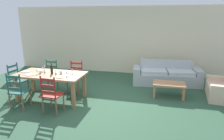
{
  "coord_description": "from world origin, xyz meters",
  "views": [
    {
      "loc": [
        1.51,
        -4.74,
        2.26
      ],
      "look_at": [
        0.14,
        0.77,
        0.75
      ],
      "focal_mm": 31.81,
      "sensor_mm": 36.0,
      "label": 1
    }
  ],
  "objects_px": {
    "wine_glass_near_left": "(37,70)",
    "wine_glass_near_right": "(67,72)",
    "couch": "(166,76)",
    "coffee_table": "(169,85)",
    "dining_chair_near_left": "(18,91)",
    "dining_chair_near_right": "(52,94)",
    "wine_glass_far_right": "(72,70)",
    "coffee_cup_secondary": "(40,72)",
    "dining_table": "(50,77)",
    "dining_chair_head_west": "(17,80)",
    "wine_bottle": "(52,70)",
    "coffee_cup_primary": "(61,72)",
    "dining_chair_far_right": "(75,77)",
    "wine_glass_far_left": "(43,68)",
    "dining_chair_far_left": "(50,75)"
  },
  "relations": [
    {
      "from": "wine_glass_near_left",
      "to": "wine_glass_near_right",
      "type": "distance_m",
      "value": 0.88
    },
    {
      "from": "wine_glass_near_left",
      "to": "couch",
      "type": "height_order",
      "value": "wine_glass_near_left"
    },
    {
      "from": "coffee_table",
      "to": "dining_chair_near_left",
      "type": "bearing_deg",
      "value": -154.76
    },
    {
      "from": "dining_chair_near_right",
      "to": "wine_glass_far_right",
      "type": "xyz_separation_m",
      "value": [
        0.14,
        0.89,
        0.38
      ]
    },
    {
      "from": "coffee_table",
      "to": "coffee_cup_secondary",
      "type": "bearing_deg",
      "value": -163.75
    },
    {
      "from": "dining_table",
      "to": "dining_chair_head_west",
      "type": "height_order",
      "value": "dining_chair_head_west"
    },
    {
      "from": "wine_glass_far_right",
      "to": "coffee_table",
      "type": "distance_m",
      "value": 2.81
    },
    {
      "from": "couch",
      "to": "coffee_table",
      "type": "xyz_separation_m",
      "value": [
        0.06,
        -1.22,
        0.06
      ]
    },
    {
      "from": "wine_bottle",
      "to": "coffee_table",
      "type": "height_order",
      "value": "wine_bottle"
    },
    {
      "from": "wine_bottle",
      "to": "coffee_cup_primary",
      "type": "distance_m",
      "value": 0.26
    },
    {
      "from": "couch",
      "to": "coffee_table",
      "type": "bearing_deg",
      "value": -87.33
    },
    {
      "from": "wine_glass_far_right",
      "to": "coffee_cup_primary",
      "type": "relative_size",
      "value": 1.79
    },
    {
      "from": "wine_bottle",
      "to": "couch",
      "type": "height_order",
      "value": "wine_bottle"
    },
    {
      "from": "wine_glass_far_right",
      "to": "wine_glass_near_right",
      "type": "bearing_deg",
      "value": -97.72
    },
    {
      "from": "dining_chair_far_right",
      "to": "wine_glass_near_left",
      "type": "bearing_deg",
      "value": -129.31
    },
    {
      "from": "wine_glass_far_left",
      "to": "coffee_cup_secondary",
      "type": "height_order",
      "value": "wine_glass_far_left"
    },
    {
      "from": "dining_chair_head_west",
      "to": "coffee_table",
      "type": "height_order",
      "value": "dining_chair_head_west"
    },
    {
      "from": "dining_chair_near_right",
      "to": "wine_bottle",
      "type": "xyz_separation_m",
      "value": [
        -0.41,
        0.77,
        0.39
      ]
    },
    {
      "from": "coffee_cup_primary",
      "to": "coffee_table",
      "type": "height_order",
      "value": "coffee_cup_primary"
    },
    {
      "from": "dining_chair_far_right",
      "to": "wine_glass_far_right",
      "type": "relative_size",
      "value": 5.96
    },
    {
      "from": "coffee_cup_primary",
      "to": "dining_chair_head_west",
      "type": "bearing_deg",
      "value": -179.27
    },
    {
      "from": "wine_glass_near_right",
      "to": "coffee_table",
      "type": "distance_m",
      "value": 2.93
    },
    {
      "from": "couch",
      "to": "wine_glass_far_left",
      "type": "bearing_deg",
      "value": -149.59
    },
    {
      "from": "wine_glass_far_right",
      "to": "coffee_cup_secondary",
      "type": "xyz_separation_m",
      "value": [
        -0.88,
        -0.17,
        -0.07
      ]
    },
    {
      "from": "wine_glass_far_right",
      "to": "couch",
      "type": "bearing_deg",
      "value": 38.85
    },
    {
      "from": "dining_chair_far_left",
      "to": "couch",
      "type": "bearing_deg",
      "value": 21.78
    },
    {
      "from": "dining_table",
      "to": "wine_glass_near_right",
      "type": "bearing_deg",
      "value": -12.97
    },
    {
      "from": "dining_chair_far_left",
      "to": "dining_chair_head_west",
      "type": "xyz_separation_m",
      "value": [
        -0.67,
        -0.71,
        0.0
      ]
    },
    {
      "from": "dining_chair_far_right",
      "to": "coffee_cup_primary",
      "type": "xyz_separation_m",
      "value": [
        -0.11,
        -0.69,
        0.32
      ]
    },
    {
      "from": "wine_glass_near_left",
      "to": "coffee_table",
      "type": "bearing_deg",
      "value": 17.46
    },
    {
      "from": "dining_chair_far_left",
      "to": "wine_glass_near_left",
      "type": "distance_m",
      "value": 0.97
    },
    {
      "from": "wine_glass_far_right",
      "to": "couch",
      "type": "xyz_separation_m",
      "value": [
        2.57,
        2.07,
        -0.57
      ]
    },
    {
      "from": "dining_chair_head_west",
      "to": "coffee_cup_secondary",
      "type": "distance_m",
      "value": 0.91
    },
    {
      "from": "couch",
      "to": "coffee_cup_primary",
      "type": "bearing_deg",
      "value": -143.27
    },
    {
      "from": "dining_chair_head_west",
      "to": "wine_bottle",
      "type": "xyz_separation_m",
      "value": [
        1.19,
        -0.03,
        0.39
      ]
    },
    {
      "from": "dining_table",
      "to": "wine_glass_far_right",
      "type": "xyz_separation_m",
      "value": [
        0.61,
        0.12,
        0.2
      ]
    },
    {
      "from": "dining_chair_far_left",
      "to": "couch",
      "type": "height_order",
      "value": "dining_chair_far_left"
    },
    {
      "from": "wine_bottle",
      "to": "wine_glass_near_right",
      "type": "height_order",
      "value": "wine_bottle"
    },
    {
      "from": "wine_glass_near_right",
      "to": "coffee_table",
      "type": "bearing_deg",
      "value": 22.57
    },
    {
      "from": "dining_chair_far_right",
      "to": "coffee_cup_secondary",
      "type": "bearing_deg",
      "value": -131.14
    },
    {
      "from": "dining_chair_head_west",
      "to": "wine_glass_far_left",
      "type": "bearing_deg",
      "value": 7.75
    },
    {
      "from": "wine_glass_near_left",
      "to": "dining_chair_far_right",
      "type": "bearing_deg",
      "value": 50.69
    },
    {
      "from": "dining_chair_far_left",
      "to": "coffee_table",
      "type": "relative_size",
      "value": 1.07
    },
    {
      "from": "dining_chair_near_left",
      "to": "coffee_cup_secondary",
      "type": "height_order",
      "value": "dining_chair_near_left"
    },
    {
      "from": "wine_glass_near_left",
      "to": "wine_glass_far_left",
      "type": "xyz_separation_m",
      "value": [
        -0.01,
        0.28,
        0.0
      ]
    },
    {
      "from": "dining_chair_near_left",
      "to": "coffee_cup_primary",
      "type": "height_order",
      "value": "dining_chair_near_left"
    },
    {
      "from": "wine_bottle",
      "to": "wine_glass_near_right",
      "type": "relative_size",
      "value": 1.96
    },
    {
      "from": "couch",
      "to": "dining_chair_near_right",
      "type": "bearing_deg",
      "value": -132.42
    },
    {
      "from": "coffee_cup_secondary",
      "to": "coffee_table",
      "type": "relative_size",
      "value": 0.1
    },
    {
      "from": "wine_glass_far_left",
      "to": "coffee_table",
      "type": "height_order",
      "value": "wine_glass_far_left"
    }
  ]
}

